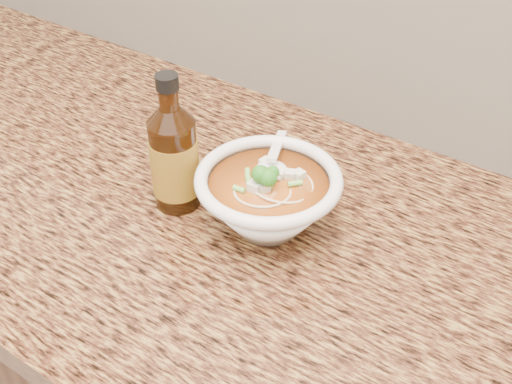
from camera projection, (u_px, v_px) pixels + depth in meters
The scene contains 3 objects.
counter_slab at pixel (326, 265), 0.86m from camera, with size 4.00×0.68×0.04m, color olive.
soup_bowl at pixel (268, 200), 0.86m from camera, with size 0.20×0.22×0.11m.
hot_sauce_bottle at pixel (174, 158), 0.88m from camera, with size 0.08×0.08×0.21m.
Camera 1 is at (0.27, 1.12, 1.49)m, focal length 45.00 mm.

